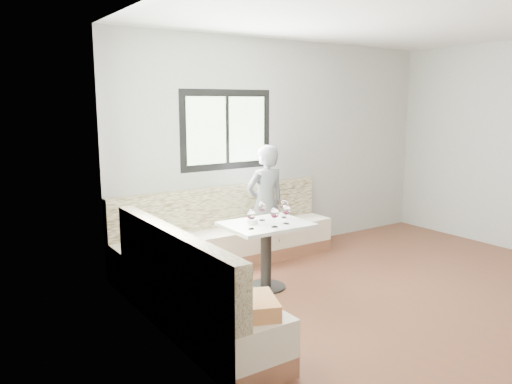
% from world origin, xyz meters
% --- Properties ---
extents(room, '(5.01, 5.01, 2.81)m').
position_xyz_m(room, '(-0.08, 0.08, 1.41)').
color(room, brown).
rests_on(room, ground).
extents(banquette, '(2.90, 2.80, 0.95)m').
position_xyz_m(banquette, '(-1.59, 1.62, 0.33)').
color(banquette, '#966248').
rests_on(banquette, ground).
extents(table, '(0.89, 0.70, 0.72)m').
position_xyz_m(table, '(-1.12, 1.31, 0.54)').
color(table, black).
rests_on(table, ground).
extents(person, '(0.55, 0.36, 1.48)m').
position_xyz_m(person, '(-0.59, 2.08, 0.74)').
color(person, slate).
rests_on(person, ground).
extents(olive_ramekin, '(0.11, 0.11, 0.05)m').
position_xyz_m(olive_ramekin, '(-1.25, 1.38, 0.75)').
color(olive_ramekin, white).
rests_on(olive_ramekin, table).
extents(wine_glass_a, '(0.09, 0.09, 0.21)m').
position_xyz_m(wine_glass_a, '(-1.39, 1.19, 0.87)').
color(wine_glass_a, white).
rests_on(wine_glass_a, table).
extents(wine_glass_b, '(0.09, 0.09, 0.21)m').
position_xyz_m(wine_glass_b, '(-1.15, 1.12, 0.87)').
color(wine_glass_b, white).
rests_on(wine_glass_b, table).
extents(wine_glass_c, '(0.09, 0.09, 0.21)m').
position_xyz_m(wine_glass_c, '(-0.96, 1.17, 0.87)').
color(wine_glass_c, white).
rests_on(wine_glass_c, table).
extents(wine_glass_d, '(0.09, 0.09, 0.21)m').
position_xyz_m(wine_glass_d, '(-1.09, 1.44, 0.87)').
color(wine_glass_d, white).
rests_on(wine_glass_d, table).
extents(wine_glass_e, '(0.09, 0.09, 0.21)m').
position_xyz_m(wine_glass_e, '(-0.81, 1.41, 0.87)').
color(wine_glass_e, white).
rests_on(wine_glass_e, table).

